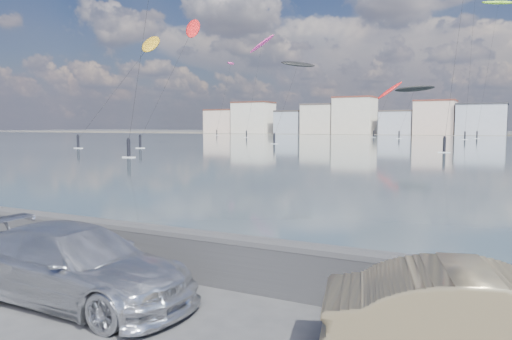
# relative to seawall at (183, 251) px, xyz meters

# --- Properties ---
(ground) EXTENTS (700.00, 700.00, 0.00)m
(ground) POSITION_rel_seawall_xyz_m (0.00, -2.70, -0.58)
(ground) COLOR #333335
(ground) RESTS_ON ground
(bay_water) EXTENTS (500.00, 177.00, 0.00)m
(bay_water) POSITION_rel_seawall_xyz_m (0.00, 88.80, -0.58)
(bay_water) COLOR #394B54
(bay_water) RESTS_ON ground
(far_shore_strip) EXTENTS (500.00, 60.00, 0.00)m
(far_shore_strip) POSITION_rel_seawall_xyz_m (0.00, 197.30, -0.57)
(far_shore_strip) COLOR #4C473D
(far_shore_strip) RESTS_ON ground
(seawall) EXTENTS (400.00, 0.36, 1.08)m
(seawall) POSITION_rel_seawall_xyz_m (0.00, 0.00, 0.00)
(seawall) COLOR #28282B
(seawall) RESTS_ON ground
(far_buildings) EXTENTS (240.79, 13.26, 14.60)m
(far_buildings) POSITION_rel_seawall_xyz_m (1.31, 183.30, 5.44)
(far_buildings) COLOR beige
(far_buildings) RESTS_ON ground
(car_silver) EXTENTS (4.72, 1.93, 1.37)m
(car_silver) POSITION_rel_seawall_xyz_m (-0.89, -2.00, 0.10)
(car_silver) COLOR silver
(car_silver) RESTS_ON ground
(car_champagne) EXTENTS (4.51, 2.62, 1.40)m
(car_champagne) POSITION_rel_seawall_xyz_m (5.86, -1.55, 0.12)
(car_champagne) COLOR tan
(car_champagne) RESTS_ON ground
(kitesurfer_3) EXTENTS (5.32, 13.66, 26.31)m
(kitesurfer_3) POSITION_rel_seawall_xyz_m (-85.82, 146.20, 24.34)
(kitesurfer_3) COLOR #E5338C
(kitesurfer_3) RESTS_ON ground
(kitesurfer_4) EXTENTS (9.16, 11.23, 35.24)m
(kitesurfer_4) POSITION_rel_seawall_xyz_m (-0.14, 135.27, 33.39)
(kitesurfer_4) COLOR #8CD826
(kitesurfer_4) RESTS_ON ground
(kitesurfer_5) EXTENTS (10.75, 10.88, 14.28)m
(kitesurfer_5) POSITION_rel_seawall_xyz_m (-18.89, 128.06, 12.24)
(kitesurfer_5) COLOR black
(kitesurfer_5) RESTS_ON ground
(kitesurfer_7) EXTENTS (8.45, 15.26, 30.37)m
(kitesurfer_7) POSITION_rel_seawall_xyz_m (-62.80, 125.60, 26.54)
(kitesurfer_7) COLOR #E5338C
(kitesurfer_7) RESTS_ON ground
(kitesurfer_9) EXTENTS (6.79, 19.48, 18.99)m
(kitesurfer_9) POSITION_rel_seawall_xyz_m (-48.08, 57.08, 15.80)
(kitesurfer_9) COLOR #BF8C19
(kitesurfer_9) RESTS_ON ground
(kitesurfer_11) EXTENTS (8.08, 16.33, 16.85)m
(kitesurfer_11) POSITION_rel_seawall_xyz_m (-28.95, 143.55, 13.10)
(kitesurfer_11) COLOR red
(kitesurfer_11) RESTS_ON ground
(kitesurfer_14) EXTENTS (5.34, 17.19, 21.38)m
(kitesurfer_14) POSITION_rel_seawall_xyz_m (-41.61, 59.75, 18.01)
(kitesurfer_14) COLOR red
(kitesurfer_14) RESTS_ON ground
(kitesurfer_20) EXTENTS (6.52, 17.75, 16.40)m
(kitesurfer_20) POSITION_rel_seawall_xyz_m (-33.67, 84.61, 14.57)
(kitesurfer_20) COLOR black
(kitesurfer_20) RESTS_ON ground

